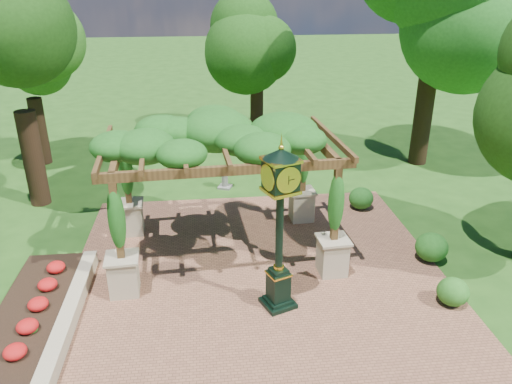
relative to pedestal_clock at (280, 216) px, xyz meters
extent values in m
plane|color=#1E4714|center=(-0.32, -0.47, -2.47)|extent=(120.00, 120.00, 0.00)
cube|color=brown|center=(-0.32, 0.53, -2.45)|extent=(10.00, 12.00, 0.04)
cube|color=#C6B793|center=(-4.92, 0.03, -2.27)|extent=(0.35, 5.00, 0.40)
cube|color=red|center=(-5.82, 0.03, -2.29)|extent=(1.50, 5.00, 0.36)
cube|color=black|center=(0.00, 0.00, -2.37)|extent=(0.94, 0.94, 0.11)
cube|color=black|center=(0.00, 0.00, -1.89)|extent=(0.58, 0.58, 0.81)
cube|color=gold|center=(0.00, 0.00, -1.53)|extent=(0.65, 0.65, 0.04)
cylinder|color=black|center=(0.00, 0.00, -0.36)|extent=(0.23, 0.23, 2.07)
cube|color=black|center=(0.00, 0.00, 1.00)|extent=(0.82, 0.82, 0.63)
cylinder|color=white|center=(0.12, -0.30, 1.00)|extent=(0.51, 0.22, 0.54)
cone|color=black|center=(0.00, 0.00, 1.49)|extent=(1.05, 1.05, 0.23)
sphere|color=gold|center=(0.00, 0.00, 1.63)|extent=(0.13, 0.13, 0.13)
cube|color=tan|center=(-3.79, 0.96, -1.94)|extent=(0.75, 0.75, 0.98)
cube|color=#543A1D|center=(-3.79, 0.96, -0.38)|extent=(0.19, 0.19, 2.02)
cube|color=tan|center=(1.66, 1.30, -1.94)|extent=(0.75, 0.75, 0.98)
cube|color=#543A1D|center=(1.66, 1.30, -0.38)|extent=(0.19, 0.19, 2.02)
cube|color=tan|center=(-4.00, 4.24, -1.94)|extent=(0.75, 0.75, 0.98)
cube|color=#543A1D|center=(-4.00, 4.24, -0.38)|extent=(0.19, 0.19, 2.02)
cube|color=tan|center=(1.46, 4.58, -1.94)|extent=(0.75, 0.75, 0.98)
cube|color=#543A1D|center=(1.46, 4.58, -0.38)|extent=(0.19, 0.19, 2.02)
cube|color=#543A1D|center=(-1.07, 1.13, 0.72)|extent=(6.34, 0.55, 0.24)
cube|color=#543A1D|center=(-1.27, 4.41, 0.72)|extent=(6.34, 0.55, 0.24)
ellipsoid|color=#1B5217|center=(-1.17, 2.77, 1.02)|extent=(6.58, 4.33, 1.09)
cube|color=gray|center=(-0.92, 7.58, -2.43)|extent=(0.60, 0.60, 0.09)
cylinder|color=gray|center=(-0.92, 7.58, -2.04)|extent=(0.31, 0.31, 0.77)
cylinder|color=gray|center=(-0.92, 7.58, -1.64)|extent=(0.57, 0.57, 0.04)
ellipsoid|color=#25611B|center=(4.25, -0.41, -2.08)|extent=(0.95, 0.95, 0.69)
ellipsoid|color=#1F5B19|center=(4.61, 1.63, -2.02)|extent=(1.16, 1.16, 0.81)
ellipsoid|color=#1F5819|center=(3.67, 5.18, -2.05)|extent=(0.94, 0.94, 0.75)
cylinder|color=#352015|center=(-7.51, 6.91, -0.79)|extent=(0.68, 0.68, 3.35)
ellipsoid|color=#17390E|center=(-7.51, 6.91, 3.53)|extent=(3.69, 3.69, 5.29)
cylinder|color=black|center=(-8.54, 11.23, -1.05)|extent=(0.60, 0.60, 2.83)
ellipsoid|color=#2A5C1A|center=(-8.54, 11.23, 2.60)|extent=(3.26, 3.26, 4.47)
cylinder|color=black|center=(1.02, 14.09, -1.08)|extent=(0.63, 0.63, 2.77)
ellipsoid|color=#173D0F|center=(1.02, 14.09, 2.49)|extent=(3.69, 3.69, 4.37)
cylinder|color=black|center=(7.52, 9.49, -0.59)|extent=(0.75, 0.75, 3.75)
camera|label=1|loc=(-1.63, -10.00, 5.00)|focal=35.00mm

